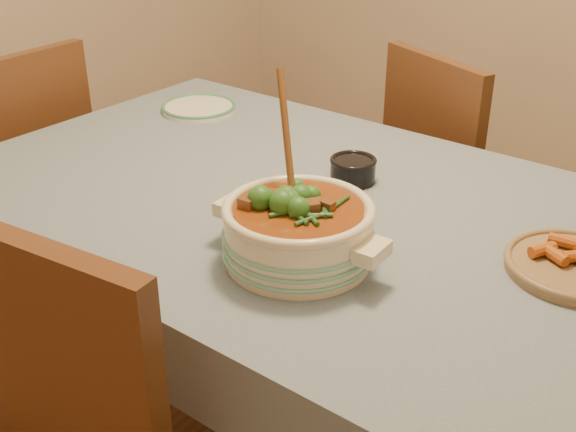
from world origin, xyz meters
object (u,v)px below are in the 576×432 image
Objects in this scene: condiment_bowl at (353,168)px; chair_left at (20,170)px; stew_casserole at (298,227)px; chair_far at (452,173)px; dining_table at (292,229)px; white_plate at (199,108)px; fried_plate at (575,264)px.

chair_left reaches higher than condiment_bowl.
chair_far is at bearing 98.78° from stew_casserole.
stew_casserole reaches higher than chair_far.
chair_left is (-1.10, -0.04, -0.13)m from dining_table.
chair_far is at bearing 88.04° from dining_table.
white_plate is 0.80× the size of fried_plate.
condiment_bowl is 0.44× the size of fried_plate.
stew_casserole is (0.19, -0.23, 0.17)m from dining_table.
chair_far is at bearing 93.54° from condiment_bowl.
stew_casserole is at bearing -33.71° from white_plate.
condiment_bowl is at bearing 107.70° from stew_casserole.
white_plate is 1.25m from fried_plate.
dining_table is 12.37× the size of condiment_bowl.
condiment_bowl is 1.22m from chair_left.
chair_left is at bearing 59.74° from chair_far.
chair_far is 1.43m from chair_left.
white_plate is 0.27× the size of chair_left.
condiment_bowl is 0.58m from fried_plate.
dining_table is 5.40× the size of fried_plate.
chair_far reaches higher than condiment_bowl.
white_plate is at bearing 120.59° from chair_left.
dining_table is 0.34m from stew_casserole.
chair_far is 0.99× the size of chair_left.
condiment_bowl is at bearing 97.00° from chair_left.
chair_left is at bearing -147.13° from white_plate.
condiment_bowl is 0.14× the size of chair_left.
white_plate reaches higher than dining_table.
chair_left is at bearing 171.73° from stew_casserole.
condiment_bowl reaches higher than white_plate.
chair_far reaches higher than white_plate.
fried_plate reaches higher than dining_table.
condiment_bowl is at bearing 115.85° from chair_far.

